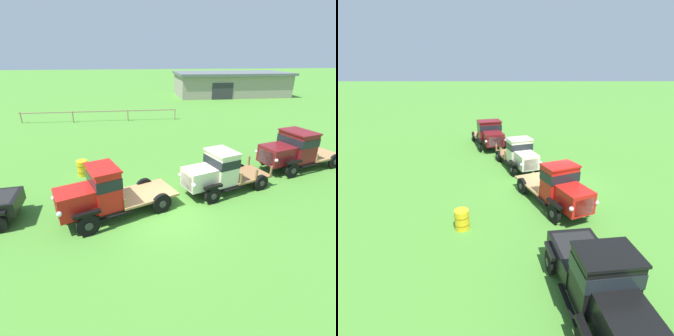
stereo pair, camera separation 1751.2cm
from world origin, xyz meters
TOP-DOWN VIEW (x-y plane):
  - ground_plane at (0.00, 0.00)m, footprint 240.00×240.00m
  - farm_shed at (14.81, 33.83)m, footprint 18.01×9.21m
  - paddock_fence at (-4.55, 17.48)m, footprint 15.55×0.52m
  - vintage_truck_second_in_line at (-2.48, -0.13)m, footprint 5.22×3.47m
  - vintage_truck_midrow_center at (2.84, 1.47)m, footprint 4.89×3.04m
  - vintage_truck_far_side at (8.06, 3.74)m, footprint 5.63×3.42m
  - oil_drum_beside_row at (-4.08, 4.29)m, footprint 0.65×0.65m

SIDE VIEW (x-z plane):
  - ground_plane at x=0.00m, z-range 0.00..0.00m
  - oil_drum_beside_row at x=-4.08m, z-range 0.00..0.88m
  - paddock_fence at x=-4.55m, z-range 0.29..1.41m
  - vintage_truck_midrow_center at x=2.84m, z-range 0.03..2.16m
  - vintage_truck_second_in_line at x=-2.48m, z-range 0.02..2.30m
  - vintage_truck_far_side at x=8.06m, z-range 0.08..2.35m
  - farm_shed at x=14.81m, z-range 0.02..3.70m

